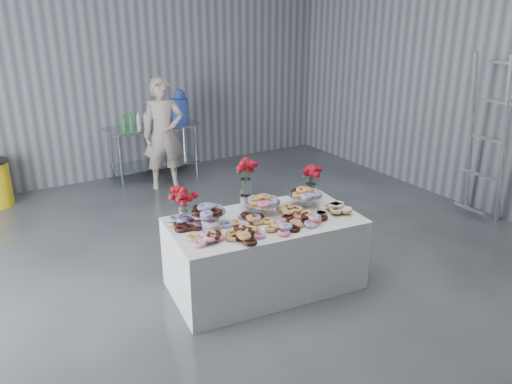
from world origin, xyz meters
TOP-DOWN VIEW (x-y plane):
  - ground at (0.00, 0.00)m, footprint 9.00×9.00m
  - room_walls at (-0.27, 0.07)m, footprint 8.04×9.04m
  - display_table at (0.26, 0.18)m, footprint 2.00×1.20m
  - prep_table at (0.54, 4.10)m, footprint 1.50×0.60m
  - donut_mounds at (0.26, 0.13)m, footprint 1.88×0.99m
  - cake_stand_left at (-0.27, 0.39)m, footprint 0.36×0.36m
  - cake_stand_mid at (0.33, 0.33)m, footprint 0.36×0.36m
  - cake_stand_right at (0.82, 0.27)m, footprint 0.36×0.36m
  - danish_pile at (0.99, -0.05)m, footprint 0.48×0.48m
  - bouquet_left at (-0.46, 0.52)m, footprint 0.26×0.26m
  - bouquet_right at (0.99, 0.41)m, footprint 0.26×0.26m
  - bouquet_center at (0.25, 0.54)m, footprint 0.26×0.26m
  - water_jug at (1.04, 4.10)m, footprint 0.28×0.28m
  - drink_bottles at (0.22, 4.00)m, footprint 0.54×0.08m
  - person at (0.52, 3.57)m, footprint 0.72×0.56m
  - stepladder at (3.75, 0.22)m, footprint 0.55×0.55m

SIDE VIEW (x-z plane):
  - ground at x=0.00m, z-range 0.00..0.00m
  - display_table at x=0.26m, z-range 0.00..0.75m
  - prep_table at x=0.54m, z-range 0.17..1.07m
  - donut_mounds at x=0.26m, z-range 0.75..0.84m
  - danish_pile at x=0.99m, z-range 0.75..0.86m
  - person at x=0.52m, z-range 0.00..1.75m
  - cake_stand_left at x=-0.27m, z-range 0.80..0.98m
  - cake_stand_mid at x=0.33m, z-range 0.80..0.98m
  - cake_stand_right at x=0.82m, z-range 0.80..0.98m
  - drink_bottles at x=0.22m, z-range 0.90..1.17m
  - bouquet_left at x=-0.46m, z-range 0.84..1.26m
  - bouquet_right at x=0.99m, z-range 0.84..1.26m
  - stepladder at x=3.75m, z-range -0.01..2.22m
  - bouquet_center at x=0.25m, z-range 0.84..1.41m
  - water_jug at x=1.04m, z-range 0.87..1.43m
  - room_walls at x=-0.27m, z-range 0.63..4.65m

